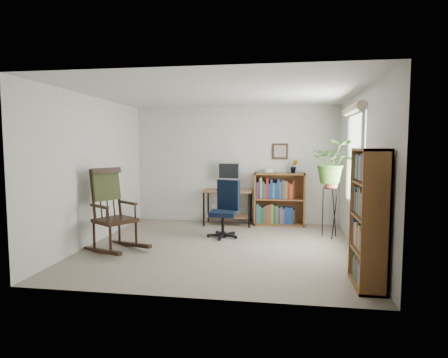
% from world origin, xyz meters
% --- Properties ---
extents(floor, '(4.20, 4.00, 0.00)m').
position_xyz_m(floor, '(0.00, 0.00, 0.00)').
color(floor, gray).
rests_on(floor, ground).
extents(ceiling, '(4.20, 4.00, 0.00)m').
position_xyz_m(ceiling, '(0.00, 0.00, 2.40)').
color(ceiling, silver).
rests_on(ceiling, ground).
extents(wall_back, '(4.20, 0.00, 2.40)m').
position_xyz_m(wall_back, '(0.00, 2.00, 1.20)').
color(wall_back, silver).
rests_on(wall_back, ground).
extents(wall_front, '(4.20, 0.00, 2.40)m').
position_xyz_m(wall_front, '(0.00, -2.00, 1.20)').
color(wall_front, silver).
rests_on(wall_front, ground).
extents(wall_left, '(0.00, 4.00, 2.40)m').
position_xyz_m(wall_left, '(-2.10, 0.00, 1.20)').
color(wall_left, silver).
rests_on(wall_left, ground).
extents(wall_right, '(0.00, 4.00, 2.40)m').
position_xyz_m(wall_right, '(2.10, 0.00, 1.20)').
color(wall_right, silver).
rests_on(wall_right, ground).
extents(window, '(0.12, 1.20, 1.50)m').
position_xyz_m(window, '(2.06, 0.30, 1.40)').
color(window, silver).
rests_on(window, wall_right).
extents(desk, '(0.98, 0.54, 0.71)m').
position_xyz_m(desk, '(-0.12, 1.70, 0.35)').
color(desk, brown).
rests_on(desk, floor).
extents(monitor, '(0.46, 0.16, 0.56)m').
position_xyz_m(monitor, '(-0.12, 1.84, 0.99)').
color(monitor, '#ADADB1').
rests_on(monitor, desk).
extents(keyboard, '(0.40, 0.15, 0.02)m').
position_xyz_m(keyboard, '(-0.12, 1.58, 0.72)').
color(keyboard, black).
rests_on(keyboard, desk).
extents(office_chair, '(0.72, 0.72, 1.01)m').
position_xyz_m(office_chair, '(-0.06, 0.65, 0.51)').
color(office_chair, black).
rests_on(office_chair, floor).
extents(rocking_chair, '(1.29, 1.16, 1.28)m').
position_xyz_m(rocking_chair, '(-1.56, -0.41, 0.64)').
color(rocking_chair, black).
rests_on(rocking_chair, floor).
extents(low_bookshelf, '(1.00, 0.33, 1.06)m').
position_xyz_m(low_bookshelf, '(0.91, 1.82, 0.53)').
color(low_bookshelf, brown).
rests_on(low_bookshelf, floor).
extents(tall_bookshelf, '(0.30, 0.69, 1.58)m').
position_xyz_m(tall_bookshelf, '(1.92, -1.37, 0.79)').
color(tall_bookshelf, brown).
rests_on(tall_bookshelf, floor).
extents(plant_stand, '(0.38, 0.38, 1.03)m').
position_xyz_m(plant_stand, '(1.80, 0.91, 0.51)').
color(plant_stand, black).
rests_on(plant_stand, floor).
extents(spider_plant, '(1.69, 1.88, 1.46)m').
position_xyz_m(spider_plant, '(1.80, 0.91, 1.68)').
color(spider_plant, '#3E6F27').
rests_on(spider_plant, plant_stand).
extents(potted_plant_small, '(0.13, 0.24, 0.11)m').
position_xyz_m(potted_plant_small, '(1.19, 1.83, 1.11)').
color(potted_plant_small, '#3E6F27').
rests_on(potted_plant_small, low_bookshelf).
extents(framed_picture, '(0.32, 0.04, 0.32)m').
position_xyz_m(framed_picture, '(0.91, 1.97, 1.49)').
color(framed_picture, black).
rests_on(framed_picture, wall_back).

